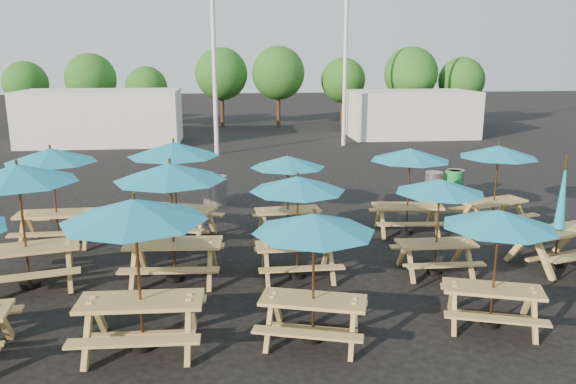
{
  "coord_description": "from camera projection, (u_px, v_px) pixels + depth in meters",
  "views": [
    {
      "loc": [
        -1.54,
        -12.4,
        4.47
      ],
      "look_at": [
        0.0,
        1.5,
        1.1
      ],
      "focal_mm": 35.0,
      "sensor_mm": 36.0,
      "label": 1
    }
  ],
  "objects": [
    {
      "name": "ground",
      "position": [
        295.0,
        252.0,
        13.2
      ],
      "size": [
        120.0,
        120.0,
        0.0
      ],
      "primitive_type": "plane",
      "color": "black",
      "rests_on": "ground"
    },
    {
      "name": "picnic_unit_1",
      "position": [
        18.0,
        181.0,
        10.71
      ],
      "size": [
        2.74,
        2.74,
        2.51
      ],
      "rotation": [
        0.0,
        0.0,
        0.24
      ],
      "color": "tan",
      "rests_on": "ground"
    },
    {
      "name": "picnic_unit_2",
      "position": [
        51.0,
        161.0,
        13.32
      ],
      "size": [
        2.2,
        2.2,
        2.39
      ],
      "rotation": [
        0.0,
        0.0,
        0.02
      ],
      "color": "tan",
      "rests_on": "ground"
    },
    {
      "name": "picnic_unit_3",
      "position": [
        135.0,
        219.0,
        8.38
      ],
      "size": [
        2.27,
        2.27,
        2.45
      ],
      "rotation": [
        0.0,
        0.0,
        -0.03
      ],
      "color": "tan",
      "rests_on": "ground"
    },
    {
      "name": "picnic_unit_4",
      "position": [
        170.0,
        179.0,
        11.06
      ],
      "size": [
        2.38,
        2.38,
        2.47
      ],
      "rotation": [
        0.0,
        0.0,
        -0.07
      ],
      "color": "tan",
      "rests_on": "ground"
    },
    {
      "name": "picnic_unit_5",
      "position": [
        174.0,
        155.0,
        13.66
      ],
      "size": [
        2.86,
        2.86,
        2.49
      ],
      "rotation": [
        0.0,
        0.0,
        -0.34
      ],
      "color": "tan",
      "rests_on": "ground"
    },
    {
      "name": "picnic_unit_6",
      "position": [
        314.0,
        230.0,
        8.68
      ],
      "size": [
        2.42,
        2.42,
        2.15
      ],
      "rotation": [
        0.0,
        0.0,
        -0.29
      ],
      "color": "tan",
      "rests_on": "ground"
    },
    {
      "name": "picnic_unit_7",
      "position": [
        298.0,
        189.0,
        11.27
      ],
      "size": [
        1.99,
        1.99,
        2.17
      ],
      "rotation": [
        0.0,
        0.0,
        0.02
      ],
      "color": "tan",
      "rests_on": "ground"
    },
    {
      "name": "picnic_unit_8",
      "position": [
        288.0,
        166.0,
        14.01
      ],
      "size": [
        2.06,
        2.06,
        2.1
      ],
      "rotation": [
        0.0,
        0.0,
        0.09
      ],
      "color": "tan",
      "rests_on": "ground"
    },
    {
      "name": "picnic_unit_9",
      "position": [
        499.0,
        225.0,
        9.18
      ],
      "size": [
        2.36,
        2.36,
        2.07
      ],
      "rotation": [
        0.0,
        0.0,
        -0.32
      ],
      "color": "tan",
      "rests_on": "ground"
    },
    {
      "name": "picnic_unit_10",
      "position": [
        440.0,
        191.0,
        11.51
      ],
      "size": [
        1.89,
        1.89,
        2.06
      ],
      "rotation": [
        0.0,
        0.0,
        -0.02
      ],
      "color": "tan",
      "rests_on": "ground"
    },
    {
      "name": "picnic_unit_11",
      "position": [
        410.0,
        159.0,
        14.18
      ],
      "size": [
        2.22,
        2.22,
        2.26
      ],
      "rotation": [
        0.0,
        0.0,
        -0.1
      ],
      "color": "tan",
      "rests_on": "ground"
    },
    {
      "name": "picnic_unit_13",
      "position": [
        559.0,
        221.0,
        12.14
      ],
      "size": [
        2.33,
        2.17,
        2.47
      ],
      "rotation": [
        0.0,
        0.0,
        0.29
      ],
      "color": "tan",
      "rests_on": "ground"
    },
    {
      "name": "picnic_unit_14",
      "position": [
        498.0,
        156.0,
        14.65
      ],
      "size": [
        2.54,
        2.54,
        2.25
      ],
      "rotation": [
        0.0,
        0.0,
        0.3
      ],
      "color": "tan",
      "rests_on": "ground"
    },
    {
      "name": "waste_bin_0",
      "position": [
        212.0,
        190.0,
        17.48
      ],
      "size": [
        0.56,
        0.56,
        0.9
      ],
      "primitive_type": "cylinder",
      "color": "gray",
      "rests_on": "ground"
    },
    {
      "name": "waste_bin_1",
      "position": [
        218.0,
        190.0,
        17.42
      ],
      "size": [
        0.56,
        0.56,
        0.9
      ],
      "primitive_type": "cylinder",
      "color": "gray",
      "rests_on": "ground"
    },
    {
      "name": "waste_bin_2",
      "position": [
        433.0,
        186.0,
        18.0
      ],
      "size": [
        0.56,
        0.56,
        0.9
      ],
      "primitive_type": "cylinder",
      "color": "gray",
      "rests_on": "ground"
    },
    {
      "name": "waste_bin_3",
      "position": [
        453.0,
        185.0,
        18.16
      ],
      "size": [
        0.56,
        0.56,
        0.9
      ],
      "primitive_type": "cylinder",
      "color": "#1A9339",
      "rests_on": "ground"
    },
    {
      "name": "waste_bin_4",
      "position": [
        455.0,
        183.0,
        18.35
      ],
      "size": [
        0.56,
        0.56,
        0.9
      ],
      "primitive_type": "cylinder",
      "color": "gray",
      "rests_on": "ground"
    },
    {
      "name": "mast_0",
      "position": [
        213.0,
        22.0,
        25.1
      ],
      "size": [
        0.2,
        0.2,
        12.0
      ],
      "primitive_type": "cylinder",
      "color": "silver",
      "rests_on": "ground"
    },
    {
      "name": "mast_1",
      "position": [
        346.0,
        25.0,
        27.73
      ],
      "size": [
        0.2,
        0.2,
        12.0
      ],
      "primitive_type": "cylinder",
      "color": "silver",
      "rests_on": "ground"
    },
    {
      "name": "event_tent_0",
      "position": [
        102.0,
        117.0,
        29.4
      ],
      "size": [
        8.0,
        4.0,
        2.8
      ],
      "primitive_type": "cube",
      "color": "silver",
      "rests_on": "ground"
    },
    {
      "name": "event_tent_1",
      "position": [
        410.0,
        114.0,
        32.21
      ],
      "size": [
        7.0,
        4.0,
        2.6
      ],
      "primitive_type": "cube",
      "color": "silver",
      "rests_on": "ground"
    },
    {
      "name": "tree_0",
      "position": [
        26.0,
        84.0,
        35.42
      ],
      "size": [
        2.8,
        2.8,
        4.24
      ],
      "color": "#382314",
      "rests_on": "ground"
    },
    {
      "name": "tree_1",
      "position": [
        91.0,
        79.0,
        34.51
      ],
      "size": [
        3.11,
        3.11,
        4.72
      ],
      "color": "#382314",
      "rests_on": "ground"
    },
    {
      "name": "tree_2",
      "position": [
        146.0,
        88.0,
        34.75
      ],
      "size": [
        2.59,
        2.59,
        3.93
      ],
      "color": "#382314",
      "rests_on": "ground"
    },
    {
      "name": "tree_3",
      "position": [
        221.0,
        74.0,
        36.09
      ],
      "size": [
        3.36,
        3.36,
        5.09
      ],
      "color": "#382314",
      "rests_on": "ground"
    },
    {
      "name": "tree_4",
      "position": [
        278.0,
        73.0,
        36.03
      ],
      "size": [
        3.41,
        3.41,
        5.17
      ],
      "color": "#382314",
      "rests_on": "ground"
    },
    {
      "name": "tree_5",
      "position": [
        343.0,
        80.0,
        37.01
      ],
      "size": [
        2.94,
        2.94,
        4.45
      ],
      "color": "#382314",
      "rests_on": "ground"
    },
    {
      "name": "tree_6",
      "position": [
        411.0,
        74.0,
        35.61
      ],
      "size": [
        3.38,
        3.38,
        5.13
      ],
      "color": "#382314",
      "rests_on": "ground"
    },
    {
      "name": "tree_7",
      "position": [
        462.0,
        81.0,
        36.1
      ],
      "size": [
        2.95,
        2.95,
        4.48
      ],
      "color": "#382314",
      "rests_on": "ground"
    }
  ]
}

